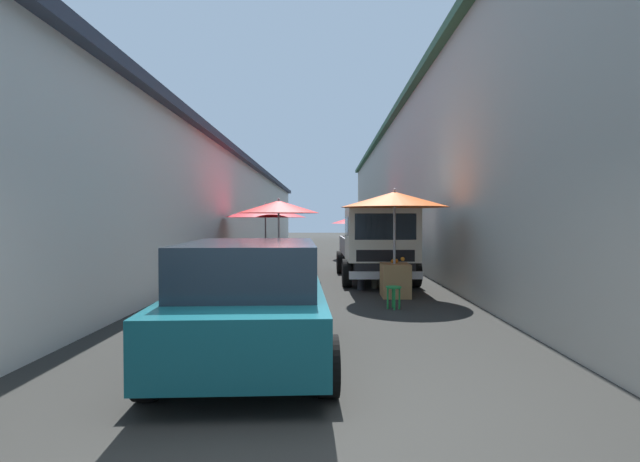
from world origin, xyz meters
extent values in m
plane|color=#282826|center=(13.50, 0.00, 0.00)|extent=(90.00, 90.00, 0.00)
cube|color=silver|center=(15.75, 6.79, 2.11)|extent=(49.50, 7.00, 4.21)
cube|color=#383D4C|center=(15.75, 6.79, 4.33)|extent=(49.80, 7.50, 0.24)
cube|color=#A39E93|center=(15.75, -6.79, 3.08)|extent=(49.50, 7.00, 6.16)
cube|color=#284C38|center=(15.75, -6.79, 6.28)|extent=(49.80, 7.50, 0.24)
cylinder|color=#9E9EA3|center=(12.42, 1.83, 1.12)|extent=(0.06, 0.06, 2.25)
cone|color=red|center=(12.42, 1.83, 2.02)|extent=(2.83, 2.83, 0.45)
sphere|color=#9E9EA3|center=(12.42, 1.83, 2.29)|extent=(0.07, 0.07, 0.07)
cube|color=#9E7547|center=(12.56, 2.01, 0.41)|extent=(0.95, 0.65, 0.82)
sphere|color=orange|center=(12.40, 1.80, 0.86)|extent=(0.09, 0.09, 0.09)
sphere|color=orange|center=(12.60, 2.15, 0.86)|extent=(0.09, 0.09, 0.09)
sphere|color=orange|center=(12.24, 2.07, 0.86)|extent=(0.09, 0.09, 0.09)
sphere|color=orange|center=(12.65, 1.86, 0.86)|extent=(0.09, 0.09, 0.09)
cylinder|color=#9E9EA3|center=(6.66, -1.78, 1.17)|extent=(0.06, 0.06, 2.34)
cone|color=#D84C14|center=(6.66, -1.78, 2.17)|extent=(2.40, 2.40, 0.35)
sphere|color=#9E9EA3|center=(6.66, -1.78, 2.38)|extent=(0.07, 0.07, 0.07)
cube|color=#9E7547|center=(6.66, -1.81, 0.37)|extent=(0.72, 0.61, 0.74)
sphere|color=orange|center=(6.73, -1.98, 0.84)|extent=(0.09, 0.09, 0.09)
sphere|color=orange|center=(6.83, -1.85, 0.79)|extent=(0.09, 0.09, 0.09)
sphere|color=orange|center=(6.79, -1.77, 0.79)|extent=(0.09, 0.09, 0.09)
cylinder|color=#9E9EA3|center=(17.03, -1.91, 1.00)|extent=(0.06, 0.06, 2.01)
cone|color=red|center=(17.03, -1.91, 1.78)|extent=(2.84, 2.84, 0.45)
sphere|color=#9E9EA3|center=(17.03, -1.91, 2.05)|extent=(0.07, 0.07, 0.07)
cube|color=brown|center=(17.01, -2.01, 0.36)|extent=(0.88, 0.60, 0.73)
sphere|color=orange|center=(17.20, -1.86, 0.77)|extent=(0.09, 0.09, 0.09)
sphere|color=orange|center=(17.29, -1.80, 0.77)|extent=(0.09, 0.09, 0.09)
sphere|color=orange|center=(17.21, -2.00, 0.77)|extent=(0.09, 0.09, 0.09)
sphere|color=orange|center=(16.71, -2.11, 0.77)|extent=(0.09, 0.09, 0.09)
sphere|color=orange|center=(16.76, -1.86, 0.77)|extent=(0.09, 0.09, 0.09)
cylinder|color=#9E9EA3|center=(10.21, 1.15, 1.15)|extent=(0.06, 0.06, 2.30)
cone|color=red|center=(10.21, 1.15, 2.11)|extent=(2.44, 2.44, 0.37)
sphere|color=#9E9EA3|center=(10.21, 1.15, 2.34)|extent=(0.07, 0.07, 0.07)
cube|color=olive|center=(10.42, 1.05, 0.38)|extent=(0.78, 0.79, 0.75)
sphere|color=orange|center=(10.25, 1.15, 0.80)|extent=(0.09, 0.09, 0.09)
sphere|color=orange|center=(10.67, 1.28, 0.85)|extent=(0.09, 0.09, 0.09)
sphere|color=orange|center=(10.33, 0.87, 0.80)|extent=(0.09, 0.09, 0.09)
sphere|color=orange|center=(10.44, 0.77, 0.80)|extent=(0.09, 0.09, 0.09)
sphere|color=orange|center=(10.23, 0.81, 0.80)|extent=(0.09, 0.09, 0.09)
sphere|color=orange|center=(10.61, 1.21, 0.80)|extent=(0.09, 0.09, 0.09)
cube|color=#0F4C56|center=(2.03, 0.66, 0.57)|extent=(4.00, 1.95, 0.64)
cube|color=#19232D|center=(1.88, 0.65, 1.17)|extent=(2.43, 1.65, 0.56)
cube|color=black|center=(3.93, 0.77, 0.35)|extent=(0.20, 1.65, 0.20)
cube|color=silver|center=(3.92, 1.36, 0.63)|extent=(0.07, 0.24, 0.14)
cube|color=silver|center=(3.99, 0.19, 0.63)|extent=(0.07, 0.24, 0.14)
cylinder|color=black|center=(3.30, 1.60, 0.30)|extent=(0.61, 0.24, 0.60)
cylinder|color=black|center=(3.40, -0.12, 0.30)|extent=(0.61, 0.24, 0.60)
cylinder|color=black|center=(0.65, 1.44, 0.30)|extent=(0.61, 0.24, 0.60)
cylinder|color=black|center=(0.75, -0.28, 0.30)|extent=(0.61, 0.24, 0.60)
cube|color=black|center=(9.81, -1.63, 0.50)|extent=(4.83, 1.58, 0.36)
cube|color=beige|center=(8.17, -1.66, 1.38)|extent=(1.57, 1.78, 1.40)
cube|color=#19232D|center=(7.44, -1.68, 1.55)|extent=(0.09, 1.47, 0.63)
cube|color=#19232D|center=(8.17, -1.66, 1.55)|extent=(1.08, 1.80, 0.45)
cube|color=black|center=(7.43, -1.68, 0.86)|extent=(0.09, 1.40, 0.28)
cube|color=silver|center=(7.35, -1.68, 0.40)|extent=(0.16, 1.75, 0.18)
cube|color=gray|center=(10.64, -2.43, 0.93)|extent=(3.16, 0.13, 0.50)
cube|color=gray|center=(10.61, -0.79, 0.93)|extent=(3.16, 0.13, 0.50)
cube|color=gray|center=(12.18, -1.58, 0.93)|extent=(0.10, 1.65, 0.50)
cylinder|color=black|center=(8.19, -2.54, 0.36)|extent=(0.72, 0.24, 0.72)
cylinder|color=black|center=(8.16, -0.79, 0.36)|extent=(0.72, 0.24, 0.72)
cylinder|color=black|center=(11.27, -2.47, 0.36)|extent=(0.72, 0.24, 0.72)
cylinder|color=black|center=(11.23, -0.72, 0.36)|extent=(0.72, 0.24, 0.72)
cylinder|color=#665B4C|center=(7.94, -1.47, 0.40)|extent=(0.14, 0.14, 0.81)
cylinder|color=#665B4C|center=(8.07, -1.57, 0.40)|extent=(0.14, 0.14, 0.81)
cube|color=#4C8C59|center=(8.01, -1.52, 1.11)|extent=(0.49, 0.45, 0.60)
sphere|color=#A57A5B|center=(8.01, -1.52, 1.52)|extent=(0.22, 0.22, 0.22)
cylinder|color=#4C8C59|center=(7.78, -1.34, 1.14)|extent=(0.08, 0.08, 0.54)
cylinder|color=#4C8C59|center=(8.23, -1.70, 1.14)|extent=(0.08, 0.08, 0.54)
cylinder|color=#232328|center=(7.62, -1.10, 0.39)|extent=(0.14, 0.14, 0.77)
cylinder|color=#232328|center=(7.78, -1.14, 0.39)|extent=(0.14, 0.14, 0.77)
cube|color=#D8C666|center=(7.70, -1.12, 1.06)|extent=(0.48, 0.30, 0.58)
sphere|color=tan|center=(7.70, -1.12, 1.45)|extent=(0.21, 0.21, 0.21)
cylinder|color=#D8C666|center=(7.43, -1.05, 1.09)|extent=(0.08, 0.08, 0.52)
cylinder|color=#D8C666|center=(7.97, -1.18, 1.09)|extent=(0.08, 0.08, 0.52)
cylinder|color=black|center=(9.97, 2.27, 0.22)|extent=(0.45, 0.15, 0.44)
cylinder|color=black|center=(8.73, 2.11, 0.22)|extent=(0.45, 0.17, 0.44)
cube|color=#3359A5|center=(9.30, 2.18, 0.27)|extent=(0.93, 0.39, 0.08)
ellipsoid|color=black|center=(9.00, 2.14, 0.64)|extent=(0.59, 0.33, 0.20)
cube|color=#3359A5|center=(9.92, 2.26, 0.67)|extent=(0.18, 0.34, 0.56)
cylinder|color=silver|center=(9.85, 2.25, 0.77)|extent=(0.28, 0.09, 0.68)
cylinder|color=black|center=(9.77, 2.24, 1.12)|extent=(0.55, 0.11, 0.04)
cylinder|color=#1E8C3F|center=(5.24, -1.56, 0.42)|extent=(0.30, 0.30, 0.03)
cylinder|color=#1E8C3F|center=(5.35, -1.56, 0.21)|extent=(0.04, 0.04, 0.42)
cylinder|color=#1E8C3F|center=(5.24, -1.45, 0.21)|extent=(0.04, 0.04, 0.42)
cylinder|color=#1E8C3F|center=(5.12, -1.56, 0.21)|extent=(0.04, 0.04, 0.42)
cylinder|color=#1E8C3F|center=(5.24, -1.67, 0.21)|extent=(0.04, 0.04, 0.42)
camera|label=1|loc=(-3.76, -0.26, 1.72)|focal=26.31mm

